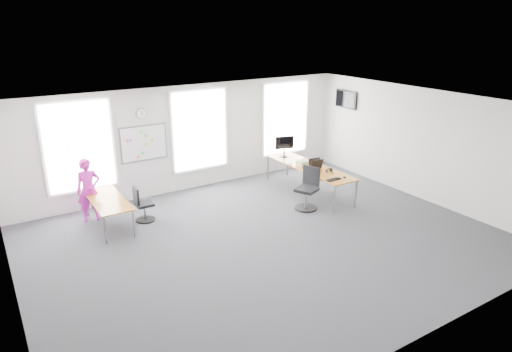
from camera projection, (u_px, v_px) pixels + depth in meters
floor at (267, 241)px, 10.21m from camera, size 10.00×10.00×0.00m
ceiling at (269, 108)px, 9.22m from camera, size 10.00×10.00×0.00m
wall_back at (190, 138)px, 12.91m from camera, size 10.00×0.00×10.00m
wall_front at (423, 256)px, 6.52m from camera, size 10.00×0.00×10.00m
wall_left at (4, 234)px, 7.20m from camera, size 0.00×10.00×10.00m
wall_right at (423, 145)px, 12.23m from camera, size 0.00×10.00×10.00m
window_left at (79, 147)px, 11.31m from camera, size 1.60×0.06×2.20m
window_mid at (200, 130)px, 12.97m from camera, size 1.60×0.06×2.20m
window_right at (285, 118)px, 14.48m from camera, size 1.60×0.06×2.20m
desk_right at (309, 168)px, 12.85m from camera, size 0.84×3.17×0.77m
desk_left at (108, 202)px, 10.74m from camera, size 0.75×1.88×0.69m
chair_right at (308, 191)px, 11.83m from camera, size 0.65×0.65×1.10m
chair_left at (142, 206)px, 11.09m from camera, size 0.47×0.47×0.89m
person at (89, 190)px, 11.02m from camera, size 0.60×0.42×1.57m
whiteboard at (144, 143)px, 12.19m from camera, size 1.20×0.03×0.90m
wall_clock at (141, 114)px, 11.93m from camera, size 0.30×0.04×0.30m
tv at (346, 99)px, 14.34m from camera, size 0.06×0.90×0.55m
keyboard at (334, 179)px, 11.75m from camera, size 0.41×0.16×0.02m
mouse at (345, 177)px, 11.87m from camera, size 0.07×0.12×0.04m
lens_cap at (333, 173)px, 12.26m from camera, size 0.07×0.07×0.01m
headphones at (329, 170)px, 12.32m from camera, size 0.18×0.10×0.11m
laptop_sleeve at (316, 164)px, 12.56m from camera, size 0.37×0.24×0.30m
paper_stack at (303, 163)px, 12.93m from camera, size 0.36×0.27×0.12m
monitor at (285, 145)px, 13.58m from camera, size 0.55×0.23×0.63m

